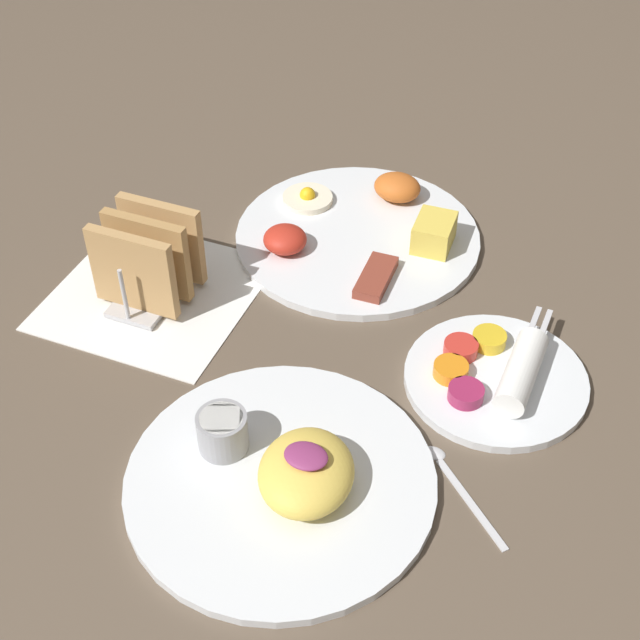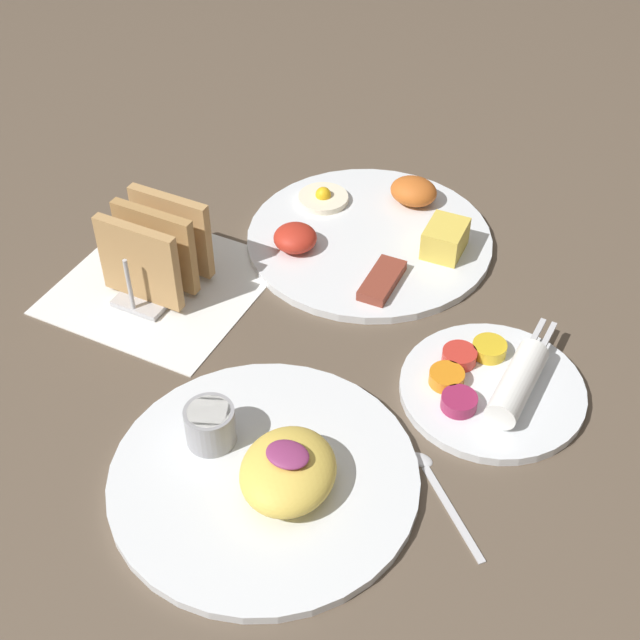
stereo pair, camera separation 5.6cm
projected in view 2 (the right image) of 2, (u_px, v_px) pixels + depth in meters
The scene contains 7 objects.
ground_plane at pixel (318, 351), 0.95m from camera, with size 3.00×3.00×0.00m, color brown.
napkin_flat at pixel (162, 285), 1.03m from camera, with size 0.22×0.22×0.00m.
plate_breakfast at pixel (372, 234), 1.09m from camera, with size 0.30×0.30×0.05m.
plate_condiments at pixel (493, 386), 0.90m from camera, with size 0.19×0.20×0.04m.
plate_foreground at pixel (266, 471), 0.81m from camera, with size 0.29×0.29×0.06m.
toast_rack at pixel (156, 251), 1.00m from camera, with size 0.10×0.12×0.10m.
teaspoon at pixel (436, 484), 0.82m from camera, with size 0.10×0.09×0.01m.
Camera 2 is at (0.31, -0.61, 0.67)m, focal length 50.00 mm.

